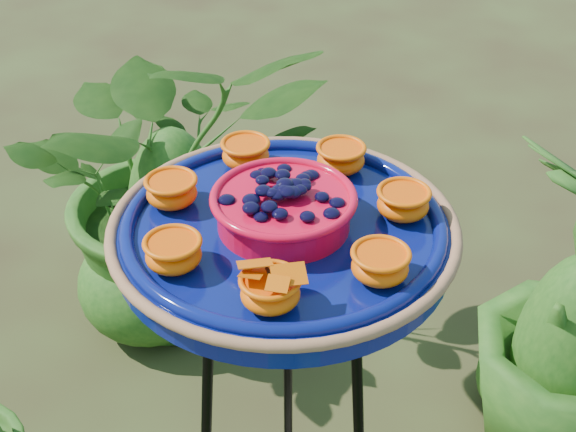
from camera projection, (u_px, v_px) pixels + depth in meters
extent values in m
torus|color=black|center=(284.00, 256.00, 1.21)|extent=(0.38, 0.38, 0.02)
cylinder|color=black|center=(288.00, 397.00, 1.62)|extent=(0.06, 0.09, 0.98)
cylinder|color=#08115E|center=(284.00, 237.00, 1.19)|extent=(0.66, 0.66, 0.04)
torus|color=#9F6E47|center=(284.00, 226.00, 1.18)|extent=(0.52, 0.52, 0.02)
torus|color=#08115E|center=(284.00, 224.00, 1.18)|extent=(0.48, 0.48, 0.02)
cylinder|color=red|center=(284.00, 211.00, 1.17)|extent=(0.26, 0.26, 0.05)
torus|color=red|center=(284.00, 197.00, 1.15)|extent=(0.21, 0.21, 0.01)
ellipsoid|color=black|center=(284.00, 194.00, 1.15)|extent=(0.17, 0.17, 0.04)
ellipsoid|color=#FE6E02|center=(403.00, 205.00, 1.19)|extent=(0.08, 0.08, 0.04)
cylinder|color=#E55204|center=(404.00, 194.00, 1.18)|extent=(0.07, 0.07, 0.01)
ellipsoid|color=#FE6E02|center=(341.00, 160.00, 1.30)|extent=(0.08, 0.08, 0.04)
cylinder|color=#E55204|center=(341.00, 150.00, 1.28)|extent=(0.07, 0.07, 0.01)
ellipsoid|color=#FE6E02|center=(246.00, 156.00, 1.31)|extent=(0.08, 0.08, 0.04)
cylinder|color=#E55204|center=(245.00, 145.00, 1.30)|extent=(0.07, 0.07, 0.01)
ellipsoid|color=#FE6E02|center=(172.00, 193.00, 1.22)|extent=(0.08, 0.08, 0.04)
cylinder|color=#E55204|center=(171.00, 183.00, 1.20)|extent=(0.07, 0.07, 0.01)
ellipsoid|color=#FE6E02|center=(174.00, 255.00, 1.09)|extent=(0.08, 0.08, 0.04)
cylinder|color=#E55204|center=(172.00, 244.00, 1.08)|extent=(0.07, 0.07, 0.01)
ellipsoid|color=#FE6E02|center=(270.00, 294.00, 1.02)|extent=(0.08, 0.08, 0.04)
cylinder|color=#E55204|center=(270.00, 282.00, 1.01)|extent=(0.07, 0.07, 0.01)
ellipsoid|color=#FE6E02|center=(380.00, 267.00, 1.07)|extent=(0.08, 0.08, 0.04)
cylinder|color=#E55204|center=(381.00, 256.00, 1.06)|extent=(0.07, 0.07, 0.01)
cylinder|color=black|center=(270.00, 275.00, 1.01)|extent=(0.03, 0.03, 0.00)
cube|color=orange|center=(255.00, 264.00, 1.02)|extent=(0.05, 0.05, 0.01)
cube|color=orange|center=(289.00, 274.00, 1.00)|extent=(0.05, 0.05, 0.01)
imported|color=#1B4713|center=(172.00, 175.00, 2.34)|extent=(1.14, 1.14, 0.96)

